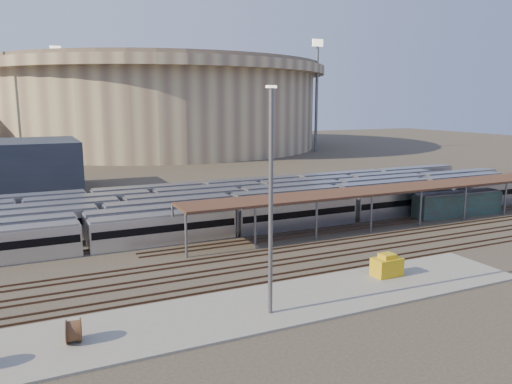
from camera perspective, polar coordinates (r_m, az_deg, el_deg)
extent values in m
plane|color=#383026|center=(58.99, -0.06, -6.83)|extent=(420.00, 420.00, 0.00)
cube|color=gray|center=(44.21, 2.32, -12.69)|extent=(50.00, 9.00, 0.20)
cube|color=silver|center=(65.82, -2.50, -3.40)|extent=(112.00, 2.90, 3.60)
cube|color=silver|center=(69.61, -3.85, -2.65)|extent=(112.00, 2.90, 3.60)
cube|color=silver|center=(74.51, -2.85, -1.78)|extent=(112.00, 2.90, 3.60)
cube|color=silver|center=(79.63, -1.66, -0.99)|extent=(112.00, 2.90, 3.60)
cube|color=silver|center=(79.46, -11.76, -1.23)|extent=(112.00, 2.90, 3.60)
cube|color=silver|center=(86.08, -6.05, -0.19)|extent=(112.00, 2.90, 3.60)
cylinder|color=#5B5A60|center=(56.72, -8.00, -5.00)|extent=(0.30, 0.30, 5.00)
cylinder|color=#5B5A60|center=(61.75, -9.48, -3.78)|extent=(0.30, 0.30, 5.00)
cylinder|color=#5B5A60|center=(59.68, -0.09, -4.13)|extent=(0.30, 0.30, 5.00)
cylinder|color=#5B5A60|center=(64.47, -2.12, -3.04)|extent=(0.30, 0.30, 5.00)
cylinder|color=#5B5A60|center=(63.66, 6.93, -3.29)|extent=(0.30, 0.30, 5.00)
cylinder|color=#5B5A60|center=(68.17, 4.54, -2.34)|extent=(0.30, 0.30, 5.00)
cylinder|color=#5B5A60|center=(68.48, 13.04, -2.51)|extent=(0.30, 0.30, 5.00)
cylinder|color=#5B5A60|center=(72.70, 10.43, -1.68)|extent=(0.30, 0.30, 5.00)
cylinder|color=#5B5A60|center=(73.99, 18.29, -1.83)|extent=(0.30, 0.30, 5.00)
cylinder|color=#5B5A60|center=(77.91, 15.58, -1.09)|extent=(0.30, 0.30, 5.00)
cylinder|color=#5B5A60|center=(80.04, 22.77, -1.23)|extent=(0.30, 0.30, 5.00)
cylinder|color=#5B5A60|center=(83.68, 20.06, -0.57)|extent=(0.30, 0.30, 5.00)
cylinder|color=#5B5A60|center=(86.52, 26.61, -0.71)|extent=(0.30, 0.30, 5.00)
cylinder|color=#5B5A60|center=(89.89, 23.93, -0.12)|extent=(0.30, 0.30, 5.00)
cube|color=#3A2717|center=(72.68, 14.49, 0.29)|extent=(60.00, 6.00, 0.30)
cube|color=#4C3323|center=(57.45, 0.68, -7.20)|extent=(170.00, 0.12, 0.18)
cube|color=#4C3323|center=(58.74, 0.04, -6.81)|extent=(170.00, 0.12, 0.18)
cube|color=#4C3323|center=(54.05, 2.54, -8.35)|extent=(170.00, 0.12, 0.18)
cube|color=#4C3323|center=(55.32, 1.81, -7.91)|extent=(170.00, 0.12, 0.18)
cube|color=#4C3323|center=(50.74, 4.65, -9.64)|extent=(170.00, 0.12, 0.18)
cube|color=#4C3323|center=(51.97, 3.83, -9.14)|extent=(170.00, 0.12, 0.18)
cylinder|color=tan|center=(197.27, -10.83, 9.12)|extent=(116.00, 116.00, 28.00)
cylinder|color=tan|center=(197.62, -10.98, 13.62)|extent=(124.00, 124.00, 3.00)
cylinder|color=brown|center=(197.77, -11.01, 14.27)|extent=(120.00, 120.00, 1.50)
cylinder|color=#5B5A60|center=(177.85, 6.93, 10.41)|extent=(1.00, 1.00, 36.00)
cube|color=#FFF2CC|center=(178.96, 7.06, 16.57)|extent=(4.00, 0.60, 2.40)
cylinder|color=#5B5A60|center=(211.57, -21.60, 9.74)|extent=(1.00, 1.00, 36.00)
cube|color=#FFF2CC|center=(212.50, -21.95, 14.92)|extent=(4.00, 0.60, 2.40)
cube|color=#1E4C4A|center=(82.98, 22.02, -1.31)|extent=(15.22, 3.84, 3.51)
cylinder|color=#533621|center=(39.55, -20.12, -14.67)|extent=(1.19, 1.87, 1.76)
cylinder|color=#5B5A60|center=(39.55, 1.69, -1.48)|extent=(0.36, 0.36, 18.18)
cube|color=#FFF2CC|center=(38.73, 1.77, 11.95)|extent=(0.81, 0.32, 0.20)
cube|color=gold|center=(52.01, 14.73, -8.27)|extent=(2.94, 1.88, 1.81)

